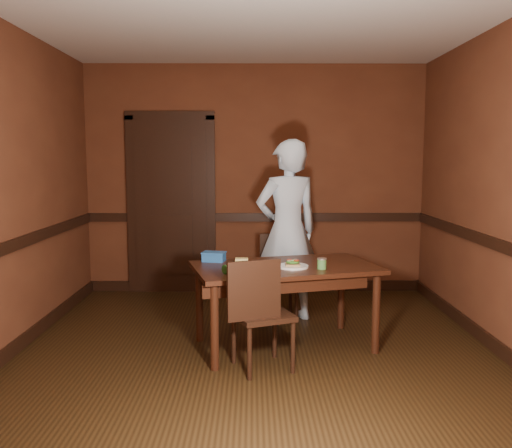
{
  "coord_description": "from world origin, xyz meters",
  "views": [
    {
      "loc": [
        -0.03,
        -4.22,
        1.61
      ],
      "look_at": [
        0.0,
        0.35,
        1.05
      ],
      "focal_mm": 38.0,
      "sensor_mm": 36.0,
      "label": 1
    }
  ],
  "objects_px": {
    "cheese_saucer": "(242,261)",
    "chair_far": "(277,277)",
    "dining_table": "(285,306)",
    "sandwich_plate": "(293,265)",
    "food_tub": "(214,257)",
    "person": "(287,231)",
    "sauce_jar": "(322,263)",
    "chair_near": "(263,313)"
  },
  "relations": [
    {
      "from": "cheese_saucer",
      "to": "chair_far",
      "type": "bearing_deg",
      "value": 65.54
    },
    {
      "from": "dining_table",
      "to": "cheese_saucer",
      "type": "height_order",
      "value": "cheese_saucer"
    },
    {
      "from": "sandwich_plate",
      "to": "food_tub",
      "type": "xyz_separation_m",
      "value": [
        -0.67,
        0.27,
        0.02
      ]
    },
    {
      "from": "chair_far",
      "to": "cheese_saucer",
      "type": "distance_m",
      "value": 0.88
    },
    {
      "from": "sandwich_plate",
      "to": "food_tub",
      "type": "relative_size",
      "value": 1.17
    },
    {
      "from": "cheese_saucer",
      "to": "food_tub",
      "type": "height_order",
      "value": "food_tub"
    },
    {
      "from": "person",
      "to": "sauce_jar",
      "type": "distance_m",
      "value": 0.99
    },
    {
      "from": "dining_table",
      "to": "food_tub",
      "type": "bearing_deg",
      "value": 148.41
    },
    {
      "from": "dining_table",
      "to": "person",
      "type": "xyz_separation_m",
      "value": [
        0.07,
        0.8,
        0.54
      ]
    },
    {
      "from": "dining_table",
      "to": "chair_far",
      "type": "height_order",
      "value": "chair_far"
    },
    {
      "from": "chair_near",
      "to": "chair_far",
      "type": "bearing_deg",
      "value": -118.41
    },
    {
      "from": "person",
      "to": "cheese_saucer",
      "type": "height_order",
      "value": "person"
    },
    {
      "from": "chair_far",
      "to": "person",
      "type": "relative_size",
      "value": 0.47
    },
    {
      "from": "person",
      "to": "sandwich_plate",
      "type": "relative_size",
      "value": 6.89
    },
    {
      "from": "chair_far",
      "to": "person",
      "type": "distance_m",
      "value": 0.49
    },
    {
      "from": "chair_near",
      "to": "sandwich_plate",
      "type": "relative_size",
      "value": 3.37
    },
    {
      "from": "food_tub",
      "to": "sandwich_plate",
      "type": "bearing_deg",
      "value": -9.9
    },
    {
      "from": "sandwich_plate",
      "to": "cheese_saucer",
      "type": "xyz_separation_m",
      "value": [
        -0.43,
        0.17,
        -0.0
      ]
    },
    {
      "from": "person",
      "to": "food_tub",
      "type": "height_order",
      "value": "person"
    },
    {
      "from": "chair_near",
      "to": "sandwich_plate",
      "type": "bearing_deg",
      "value": -144.05
    },
    {
      "from": "person",
      "to": "sauce_jar",
      "type": "height_order",
      "value": "person"
    },
    {
      "from": "dining_table",
      "to": "sandwich_plate",
      "type": "distance_m",
      "value": 0.39
    },
    {
      "from": "dining_table",
      "to": "chair_near",
      "type": "xyz_separation_m",
      "value": [
        -0.2,
        -0.48,
        0.08
      ]
    },
    {
      "from": "food_tub",
      "to": "chair_far",
      "type": "bearing_deg",
      "value": 59.87
    },
    {
      "from": "dining_table",
      "to": "person",
      "type": "bearing_deg",
      "value": 70.04
    },
    {
      "from": "chair_near",
      "to": "dining_table",
      "type": "bearing_deg",
      "value": -133.47
    },
    {
      "from": "sandwich_plate",
      "to": "cheese_saucer",
      "type": "bearing_deg",
      "value": 158.5
    },
    {
      "from": "person",
      "to": "food_tub",
      "type": "bearing_deg",
      "value": 22.32
    },
    {
      "from": "food_tub",
      "to": "person",
      "type": "bearing_deg",
      "value": 54.02
    },
    {
      "from": "chair_far",
      "to": "chair_near",
      "type": "relative_size",
      "value": 0.96
    },
    {
      "from": "chair_near",
      "to": "cheese_saucer",
      "type": "relative_size",
      "value": 6.05
    },
    {
      "from": "sauce_jar",
      "to": "food_tub",
      "type": "bearing_deg",
      "value": 159.84
    },
    {
      "from": "sandwich_plate",
      "to": "chair_far",
      "type": "bearing_deg",
      "value": 95.18
    },
    {
      "from": "cheese_saucer",
      "to": "food_tub",
      "type": "distance_m",
      "value": 0.26
    },
    {
      "from": "sauce_jar",
      "to": "food_tub",
      "type": "relative_size",
      "value": 0.41
    },
    {
      "from": "food_tub",
      "to": "cheese_saucer",
      "type": "bearing_deg",
      "value": -10.18
    },
    {
      "from": "chair_far",
      "to": "chair_near",
      "type": "distance_m",
      "value": 1.32
    },
    {
      "from": "sauce_jar",
      "to": "cheese_saucer",
      "type": "bearing_deg",
      "value": 160.5
    },
    {
      "from": "chair_near",
      "to": "person",
      "type": "xyz_separation_m",
      "value": [
        0.26,
        1.27,
        0.46
      ]
    },
    {
      "from": "chair_far",
      "to": "sauce_jar",
      "type": "xyz_separation_m",
      "value": [
        0.32,
        -0.99,
        0.34
      ]
    },
    {
      "from": "dining_table",
      "to": "chair_far",
      "type": "xyz_separation_m",
      "value": [
        -0.03,
        0.84,
        0.06
      ]
    },
    {
      "from": "sandwich_plate",
      "to": "chair_near",
      "type": "bearing_deg",
      "value": -123.07
    }
  ]
}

